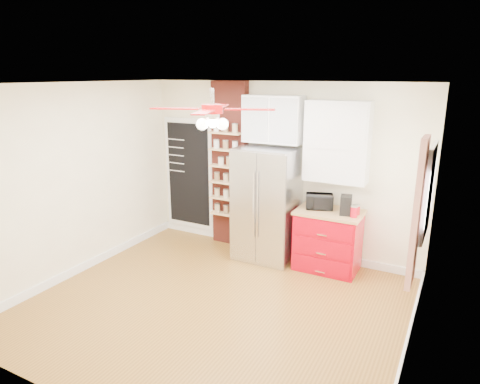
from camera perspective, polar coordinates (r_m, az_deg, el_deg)
The scene contains 21 objects.
floor at distance 5.56m, azimuth -3.28°, elevation -14.83°, with size 4.50×4.50×0.00m, color olive.
ceiling at distance 4.80m, azimuth -3.79°, elevation 14.21°, with size 4.50×4.50×0.00m, color white.
wall_back at distance 6.75m, azimuth 5.33°, elevation 2.99°, with size 4.50×0.02×2.70m, color #FFF8CD.
wall_front at distance 3.57m, azimuth -20.61°, elevation -9.61°, with size 4.50×0.02×2.70m, color #FFF8CD.
wall_left at distance 6.44m, azimuth -20.90°, elevation 1.41°, with size 0.02×4.00×2.70m, color #FFF8CD.
wall_right at distance 4.35m, azimuth 22.86°, elevation -5.33°, with size 0.02×4.00×2.70m, color #FFF8CD.
chalkboard at distance 7.57m, azimuth -6.80°, elevation 2.38°, with size 0.95×0.05×1.95m.
brick_pillar at distance 7.04m, azimuth -1.33°, elevation 3.58°, with size 0.60×0.16×2.70m, color maroon.
fridge at distance 6.56m, azimuth 3.58°, elevation -1.64°, with size 0.90×0.70×1.75m, color silver.
upper_glass_cabinet at distance 6.48m, azimuth 4.49°, elevation 9.66°, with size 0.90×0.35×0.70m, color white.
red_cabinet at distance 6.43m, azimuth 11.65°, elevation -6.29°, with size 0.94×0.64×0.90m.
upper_shelf_unit at distance 6.22m, azimuth 12.81°, elevation 6.53°, with size 0.90×0.30×1.15m, color white.
window at distance 5.15m, azimuth 23.86°, elevation 0.05°, with size 0.04×0.75×1.05m, color white.
curtain at distance 4.66m, azimuth 22.56°, elevation -2.66°, with size 0.06×0.40×1.55m, color #A92716.
ceiling_fan at distance 4.81m, azimuth -3.73°, elevation 10.93°, with size 1.40×1.40×0.44m.
toaster_oven at distance 6.33m, azimuth 10.52°, elevation -1.26°, with size 0.38×0.26×0.21m, color black.
coffee_maker at distance 6.15m, azimuth 13.94°, elevation -1.70°, with size 0.15×0.20×0.27m, color black.
canister_left at distance 6.06m, azimuth 14.94°, elevation -2.60°, with size 0.09×0.09×0.15m, color red.
canister_right at distance 6.20m, azimuth 15.23°, elevation -2.35°, with size 0.10×0.10×0.13m, color #B00911.
pantry_jar_oats at distance 6.93m, azimuth -2.54°, elevation 4.10°, with size 0.10×0.10×0.13m, color beige.
pantry_jar_beans at distance 6.87m, azimuth -1.47°, elevation 4.08°, with size 0.09×0.09×0.14m, color #94784B.
Camera 1 is at (2.51, -4.09, 2.81)m, focal length 32.00 mm.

